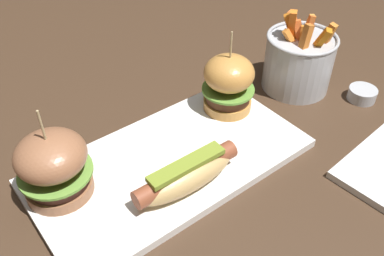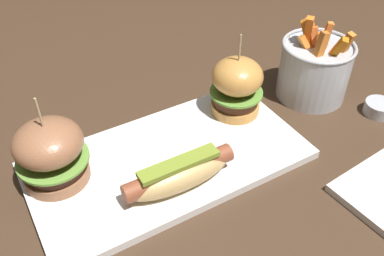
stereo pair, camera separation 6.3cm
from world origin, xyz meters
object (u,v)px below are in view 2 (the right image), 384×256
(slider_left, at_px, (51,153))
(sauce_ramekin, at_px, (379,108))
(platter_main, at_px, (169,160))
(hot_dog, at_px, (179,174))
(fries_bucket, at_px, (314,69))
(slider_right, at_px, (237,86))

(slider_left, relative_size, sauce_ramekin, 2.78)
(platter_main, xyz_separation_m, hot_dog, (-0.01, -0.06, 0.03))
(platter_main, relative_size, fries_bucket, 2.71)
(slider_left, distance_m, fries_bucket, 0.47)
(slider_right, bearing_deg, fries_bucket, -5.47)
(slider_left, height_order, sauce_ramekin, slider_left)
(hot_dog, distance_m, slider_left, 0.18)
(platter_main, height_order, slider_left, slider_left)
(hot_dog, height_order, slider_right, slider_right)
(slider_left, xyz_separation_m, slider_right, (0.31, 0.00, 0.00))
(fries_bucket, bearing_deg, slider_left, 178.21)
(hot_dog, xyz_separation_m, slider_left, (-0.14, 0.10, 0.03))
(hot_dog, bearing_deg, fries_bucket, 14.96)
(fries_bucket, bearing_deg, hot_dog, -165.04)
(hot_dog, bearing_deg, platter_main, 77.50)
(platter_main, bearing_deg, sauce_ramekin, -11.34)
(platter_main, xyz_separation_m, slider_right, (0.15, 0.04, 0.06))
(platter_main, distance_m, sauce_ramekin, 0.39)
(platter_main, relative_size, slider_left, 2.95)
(platter_main, height_order, fries_bucket, fries_bucket)
(slider_left, xyz_separation_m, fries_bucket, (0.47, -0.01, -0.01))
(platter_main, bearing_deg, fries_bucket, 5.29)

